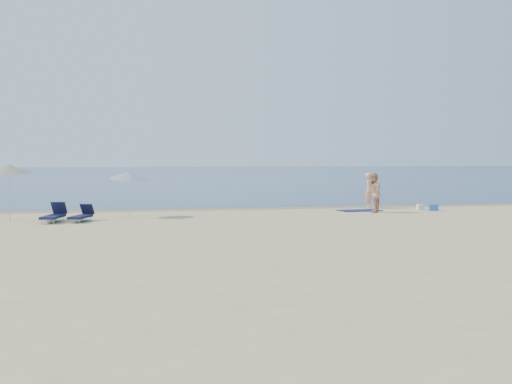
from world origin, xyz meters
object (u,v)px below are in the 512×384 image
(person_left, at_px, (369,190))
(blue_cooler, at_px, (434,208))
(umbrella_near, at_px, (129,175))
(person_right, at_px, (373,193))

(person_left, relative_size, blue_cooler, 4.14)
(person_left, distance_m, umbrella_near, 12.10)
(blue_cooler, bearing_deg, person_right, -152.41)
(person_right, distance_m, blue_cooler, 3.35)
(person_right, height_order, blue_cooler, person_right)
(blue_cooler, relative_size, umbrella_near, 0.21)
(person_right, relative_size, blue_cooler, 4.23)
(person_right, bearing_deg, umbrella_near, -61.00)
(blue_cooler, bearing_deg, person_left, 159.64)
(person_left, bearing_deg, person_right, -164.70)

